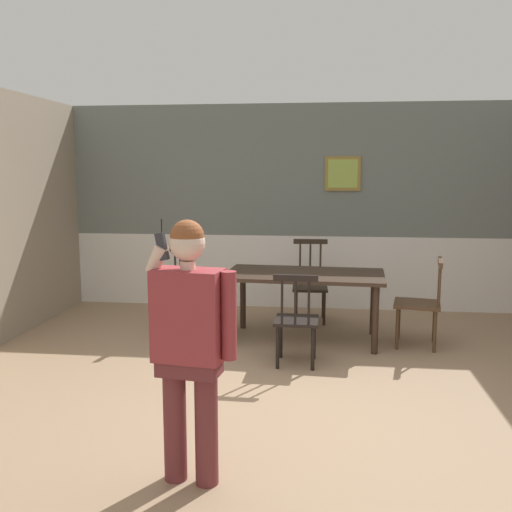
% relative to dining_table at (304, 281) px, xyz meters
% --- Properties ---
extents(ground_plane, '(7.40, 7.40, 0.00)m').
position_rel_dining_table_xyz_m(ground_plane, '(-0.08, -1.77, -0.68)').
color(ground_plane, '#9E7F60').
extents(room_back_partition, '(6.53, 0.17, 2.78)m').
position_rel_dining_table_xyz_m(room_back_partition, '(-0.08, 1.59, 0.66)').
color(room_back_partition, slate).
rests_on(room_back_partition, ground_plane).
extents(dining_table, '(1.79, 1.03, 0.77)m').
position_rel_dining_table_xyz_m(dining_table, '(0.00, 0.00, 0.00)').
color(dining_table, '#38281E').
rests_on(dining_table, ground_plane).
extents(chair_near_window, '(0.55, 0.55, 0.96)m').
position_rel_dining_table_xyz_m(chair_near_window, '(1.26, -0.08, -0.20)').
color(chair_near_window, '#513823').
rests_on(chair_near_window, ground_plane).
extents(chair_by_doorway, '(0.45, 0.45, 1.02)m').
position_rel_dining_table_xyz_m(chair_by_doorway, '(0.05, 0.85, -0.20)').
color(chair_by_doorway, '#2D2319').
rests_on(chair_by_doorway, ground_plane).
extents(chair_at_table_head, '(0.43, 0.43, 0.93)m').
position_rel_dining_table_xyz_m(chair_at_table_head, '(-0.05, -0.85, -0.22)').
color(chair_at_table_head, black).
rests_on(chair_at_table_head, ground_plane).
extents(chair_opposite_corner, '(0.55, 0.55, 1.06)m').
position_rel_dining_table_xyz_m(chair_opposite_corner, '(-1.26, 0.08, -0.18)').
color(chair_opposite_corner, black).
rests_on(chair_opposite_corner, ground_plane).
extents(person_figure, '(0.57, 0.28, 1.62)m').
position_rel_dining_table_xyz_m(person_figure, '(-0.58, -3.04, 0.24)').
color(person_figure, brown).
rests_on(person_figure, ground_plane).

